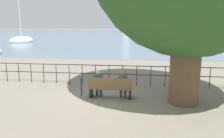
% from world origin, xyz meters
% --- Properties ---
extents(ground_plane, '(1000.00, 1000.00, 0.00)m').
position_xyz_m(ground_plane, '(0.00, 0.00, 0.00)').
color(ground_plane, gray).
extents(harbor_water, '(600.00, 300.00, 0.01)m').
position_xyz_m(harbor_water, '(0.00, 160.76, 0.00)').
color(harbor_water, slate).
rests_on(harbor_water, ground_plane).
extents(park_bench, '(1.85, 0.45, 0.90)m').
position_xyz_m(park_bench, '(0.00, -0.06, 0.43)').
color(park_bench, brown).
rests_on(park_bench, ground_plane).
extents(seated_person_left, '(0.38, 0.35, 1.20)m').
position_xyz_m(seated_person_left, '(-0.52, 0.02, 0.66)').
color(seated_person_left, navy).
rests_on(seated_person_left, ground_plane).
extents(seated_person_right, '(0.40, 0.35, 1.19)m').
position_xyz_m(seated_person_right, '(0.52, 0.02, 0.66)').
color(seated_person_right, '#4C4C51').
rests_on(seated_person_right, ground_plane).
extents(promenade_railing, '(13.42, 0.04, 1.05)m').
position_xyz_m(promenade_railing, '(-0.00, 2.04, 0.69)').
color(promenade_railing, black).
rests_on(promenade_railing, ground_plane).
extents(closed_umbrella, '(0.09, 0.09, 0.85)m').
position_xyz_m(closed_umbrella, '(-1.26, 0.02, 0.48)').
color(closed_umbrella, navy).
rests_on(closed_umbrella, ground_plane).
extents(sailboat_0, '(3.57, 5.46, 9.09)m').
position_xyz_m(sailboat_0, '(8.59, 41.52, 0.28)').
color(sailboat_0, navy).
rests_on(sailboat_0, ground_plane).
extents(sailboat_2, '(4.23, 5.59, 12.44)m').
position_xyz_m(sailboat_2, '(-21.98, 31.78, 0.42)').
color(sailboat_2, white).
rests_on(sailboat_2, ground_plane).
extents(harbor_lighthouse, '(5.58, 5.58, 28.37)m').
position_xyz_m(harbor_lighthouse, '(-8.24, 125.26, 13.19)').
color(harbor_lighthouse, beige).
rests_on(harbor_lighthouse, ground_plane).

